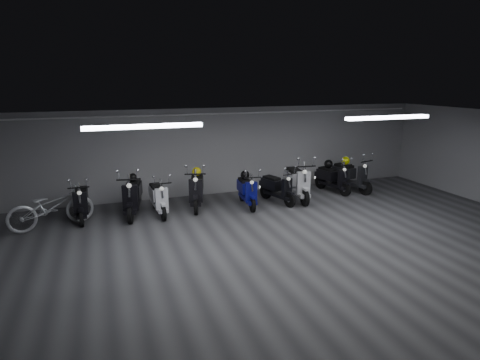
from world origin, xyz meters
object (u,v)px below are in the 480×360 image
object	(u,v)px
scooter_0	(81,197)
scooter_9	(351,171)
helmet_3	(328,164)
scooter_2	(158,193)
scooter_6	(297,177)
scooter_7	(333,174)
bicycle	(51,202)
scooter_4	(247,186)
helmet_4	(245,175)
helmet_2	(345,161)
helmet_0	(197,172)
scooter_1	(132,190)
helmet_1	(133,177)
scooter_5	(278,183)
scooter_3	(197,184)

from	to	relation	value
scooter_0	scooter_9	bearing A→B (deg)	0.78
helmet_3	scooter_2	bearing A→B (deg)	-173.90
scooter_6	scooter_2	bearing A→B (deg)	-173.85
scooter_0	scooter_7	xyz separation A→B (m)	(7.80, 0.14, -0.01)
scooter_2	scooter_7	distance (m)	5.80
bicycle	scooter_2	bearing A→B (deg)	-105.32
scooter_4	bicycle	bearing A→B (deg)	-175.81
scooter_6	helmet_4	size ratio (longest dim) A/B	7.39
helmet_2	helmet_4	xyz separation A→B (m)	(-3.78, -0.46, -0.10)
scooter_9	helmet_0	size ratio (longest dim) A/B	6.89
helmet_4	scooter_2	bearing A→B (deg)	-177.51
scooter_1	helmet_2	world-z (taller)	scooter_1
bicycle	helmet_0	size ratio (longest dim) A/B	7.61
scooter_4	scooter_6	bearing A→B (deg)	8.01
scooter_2	helmet_1	world-z (taller)	scooter_2
scooter_5	helmet_0	xyz separation A→B (m)	(-2.35, 0.61, 0.40)
helmet_0	helmet_3	bearing A→B (deg)	1.13
scooter_7	helmet_4	size ratio (longest dim) A/B	6.26
scooter_6	helmet_2	size ratio (longest dim) A/B	7.07
scooter_6	helmet_0	size ratio (longest dim) A/B	7.41
scooter_5	scooter_3	bearing A→B (deg)	154.79
helmet_3	helmet_2	bearing A→B (deg)	-3.48
scooter_6	helmet_4	distance (m)	1.69
scooter_1	scooter_2	distance (m)	0.70
scooter_7	scooter_0	bearing A→B (deg)	167.97
scooter_6	scooter_3	bearing A→B (deg)	-178.77
scooter_6	scooter_7	xyz separation A→B (m)	(1.52, 0.39, -0.11)
scooter_6	scooter_9	world-z (taller)	scooter_6
helmet_3	helmet_4	xyz separation A→B (m)	(-3.15, -0.50, -0.02)
scooter_3	helmet_1	distance (m)	1.80
scooter_0	scooter_6	bearing A→B (deg)	-2.06
scooter_1	scooter_3	xyz separation A→B (m)	(1.82, 0.13, -0.02)
bicycle	scooter_3	bearing A→B (deg)	-102.09
helmet_3	scooter_0	bearing A→B (deg)	-177.27
scooter_1	scooter_5	world-z (taller)	scooter_1
scooter_0	helmet_3	distance (m)	7.76
helmet_0	helmet_1	xyz separation A→B (m)	(-1.84, -0.12, 0.00)
scooter_3	helmet_3	bearing A→B (deg)	20.00
scooter_4	scooter_9	bearing A→B (deg)	10.78
scooter_6	helmet_0	bearing A→B (deg)	176.39
scooter_7	scooter_9	size ratio (longest dim) A/B	0.91
scooter_6	helmet_3	xyz separation A→B (m)	(1.47, 0.62, 0.18)
scooter_9	helmet_2	size ratio (longest dim) A/B	6.58
scooter_0	scooter_4	size ratio (longest dim) A/B	1.03
helmet_3	helmet_4	size ratio (longest dim) A/B	1.06
scooter_2	bicycle	bearing A→B (deg)	179.00
helmet_2	scooter_4	bearing A→B (deg)	-169.66
scooter_5	helmet_3	distance (m)	2.30
scooter_4	scooter_9	distance (m)	3.90
helmet_0	helmet_2	bearing A→B (deg)	0.57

